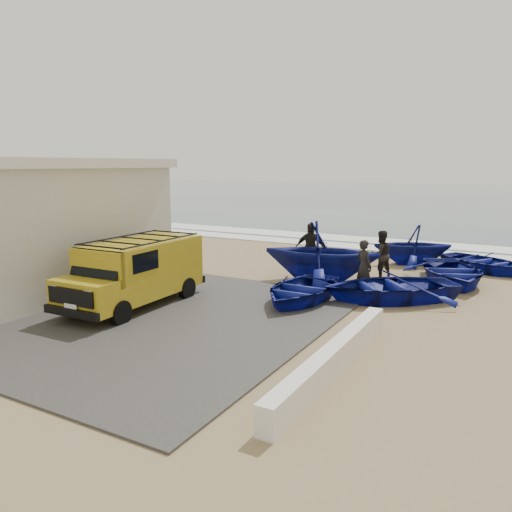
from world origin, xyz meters
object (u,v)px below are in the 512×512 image
at_px(boat_near_left, 301,289).
at_px(boat_far_left, 413,245).
at_px(fisherman_middle, 381,255).
at_px(parapet, 334,358).
at_px(boat_mid_right, 451,271).
at_px(fisherman_front, 364,266).
at_px(boat_far_right, 484,262).
at_px(van, 136,270).
at_px(fisherman_back, 310,249).
at_px(boat_near_right, 390,287).
at_px(boat_mid_left, 321,252).

bearing_deg(boat_near_left, boat_far_left, 77.31).
xyz_separation_m(boat_near_left, fisherman_middle, (1.23, 4.27, 0.50)).
bearing_deg(parapet, fisherman_middle, 99.60).
distance_m(boat_mid_right, fisherman_front, 3.63).
xyz_separation_m(parapet, fisherman_middle, (-1.47, 8.68, 0.61)).
height_order(boat_near_left, boat_mid_right, boat_mid_right).
distance_m(boat_far_right, fisherman_front, 6.29).
distance_m(van, fisherman_back, 6.98).
distance_m(boat_far_left, fisherman_back, 4.88).
distance_m(van, boat_near_right, 7.66).
distance_m(boat_mid_right, boat_far_left, 3.37).
bearing_deg(boat_mid_right, boat_far_left, 103.16).
distance_m(boat_near_left, boat_mid_left, 2.97).
bearing_deg(fisherman_back, van, -121.50).
bearing_deg(parapet, fisherman_back, 116.29).
relative_size(van, boat_near_right, 1.13).
height_order(boat_near_right, boat_far_right, boat_near_right).
height_order(boat_mid_right, fisherman_back, fisherman_back).
height_order(boat_near_left, fisherman_front, fisherman_front).
relative_size(van, fisherman_middle, 2.66).
bearing_deg(van, fisherman_middle, 51.72).
height_order(parapet, boat_mid_left, boat_mid_left).
distance_m(boat_near_right, boat_mid_left, 3.21).
height_order(boat_far_left, fisherman_back, fisherman_back).
relative_size(boat_mid_left, fisherman_middle, 2.29).
bearing_deg(boat_mid_left, fisherman_back, 31.68).
relative_size(boat_far_left, boat_far_right, 0.89).
height_order(boat_far_right, fisherman_middle, fisherman_middle).
bearing_deg(van, fisherman_back, 65.23).
relative_size(boat_near_right, boat_mid_right, 1.03).
bearing_deg(parapet, boat_mid_left, 113.82).
height_order(parapet, boat_mid_right, boat_mid_right).
relative_size(boat_mid_right, fisherman_middle, 2.29).
bearing_deg(boat_far_right, fisherman_front, -178.11).
relative_size(boat_near_left, boat_far_left, 1.18).
xyz_separation_m(van, boat_mid_left, (3.54, 5.61, -0.00)).
bearing_deg(van, parapet, -15.15).
xyz_separation_m(parapet, fisherman_front, (-1.39, 6.43, 0.59)).
bearing_deg(boat_far_left, boat_near_left, -38.45).
height_order(van, boat_near_right, van).
xyz_separation_m(van, boat_far_left, (5.72, 10.28, -0.24)).
height_order(boat_near_right, boat_far_left, boat_far_left).
bearing_deg(fisherman_back, boat_mid_right, 5.02).
relative_size(van, fisherman_front, 2.72).
bearing_deg(boat_far_left, boat_near_right, -19.85).
height_order(boat_near_right, fisherman_back, fisherman_back).
bearing_deg(boat_mid_right, fisherman_middle, 169.98).
distance_m(van, fisherman_front, 7.18).
bearing_deg(van, boat_far_left, 59.45).
height_order(van, boat_mid_right, van).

